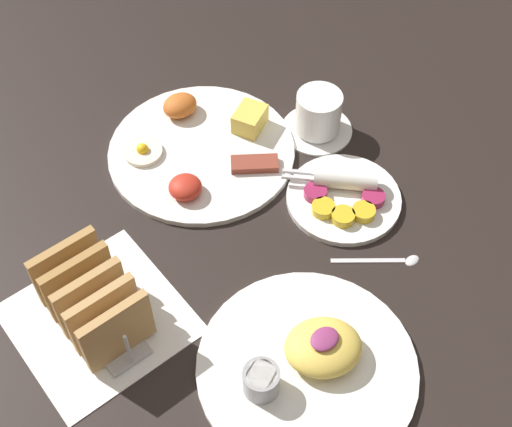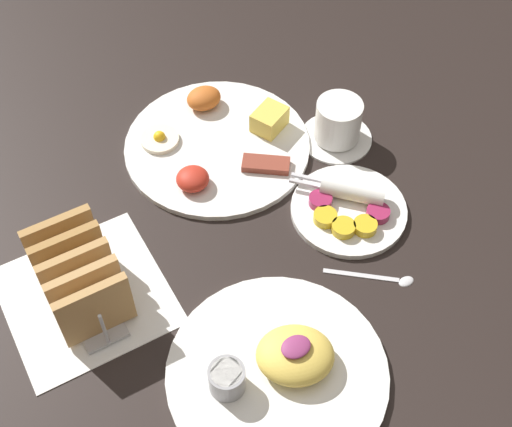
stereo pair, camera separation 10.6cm
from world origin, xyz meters
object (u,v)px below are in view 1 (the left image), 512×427
plate_breakfast (202,148)px  toast_rack (92,300)px  plate_condiments (344,196)px  coffee_cup (318,115)px  plate_foreground (308,363)px

plate_breakfast → toast_rack: size_ratio=1.71×
plate_condiments → toast_rack: 0.41m
plate_condiments → coffee_cup: size_ratio=1.52×
plate_foreground → toast_rack: toast_rack is taller
plate_foreground → toast_rack: (-0.18, 0.24, 0.04)m
plate_condiments → plate_breakfast: bearing=116.6°
plate_foreground → coffee_cup: size_ratio=2.44×
plate_condiments → coffee_cup: bearing=63.4°
plate_breakfast → toast_rack: (-0.30, -0.17, 0.04)m
plate_breakfast → plate_condiments: 0.25m
plate_foreground → toast_rack: size_ratio=1.63×
plate_foreground → plate_breakfast: bearing=73.3°
plate_condiments → toast_rack: (-0.41, 0.06, 0.04)m
coffee_cup → plate_condiments: bearing=-116.6°
toast_rack → coffee_cup: 0.49m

